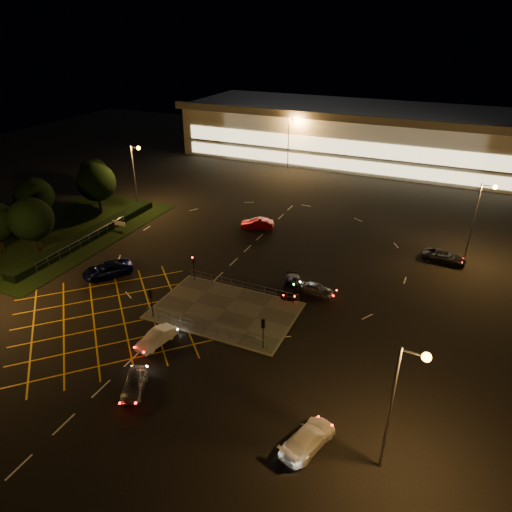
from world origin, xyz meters
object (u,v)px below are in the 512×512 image
at_px(car_circ_red, 257,224).
at_px(car_east_grey, 444,257).
at_px(car_approach_white, 308,438).
at_px(car_near_silver, 134,384).
at_px(car_left_blue, 108,269).
at_px(car_far_dkgrey, 291,286).
at_px(signal_ne, 294,285).
at_px(signal_se, 263,328).
at_px(signal_sw, 151,298).
at_px(signal_nw, 193,263).
at_px(car_queue_white, 156,338).
at_px(car_right_silver, 316,289).

bearing_deg(car_circ_red, car_east_grey, 69.14).
height_order(car_circ_red, car_approach_white, car_circ_red).
bearing_deg(car_approach_white, car_near_silver, 20.19).
distance_m(car_left_blue, car_far_dkgrey, 21.44).
bearing_deg(signal_ne, signal_se, -90.00).
relative_size(signal_sw, car_east_grey, 0.62).
distance_m(signal_nw, car_left_blue, 10.47).
bearing_deg(car_east_grey, car_far_dkgrey, 138.08).
distance_m(car_queue_white, car_right_silver, 17.92).
distance_m(car_queue_white, car_approach_white, 17.08).
distance_m(signal_nw, car_circ_red, 16.52).
relative_size(signal_nw, car_left_blue, 0.55).
distance_m(car_queue_white, car_far_dkgrey, 15.94).
bearing_deg(car_approach_white, car_left_blue, -6.89).
bearing_deg(car_east_grey, car_left_blue, 123.26).
height_order(signal_nw, car_far_dkgrey, signal_nw).
bearing_deg(car_far_dkgrey, car_east_grey, 29.60).
xyz_separation_m(signal_nw, car_near_silver, (4.61, -16.99, -1.68)).
distance_m(car_near_silver, car_east_grey, 39.65).
xyz_separation_m(signal_nw, car_left_blue, (-9.90, -3.02, -1.58)).
relative_size(signal_sw, car_right_silver, 0.85).
distance_m(signal_ne, car_left_blue, 22.16).
distance_m(car_far_dkgrey, car_right_silver, 2.76).
bearing_deg(car_queue_white, car_right_silver, 63.99).
distance_m(signal_se, car_circ_red, 27.04).
relative_size(signal_nw, car_east_grey, 0.62).
xyz_separation_m(car_near_silver, car_left_blue, (-14.51, 13.97, 0.10)).
xyz_separation_m(signal_ne, car_east_grey, (13.67, 16.61, -1.66)).
height_order(signal_se, signal_nw, same).
xyz_separation_m(car_queue_white, car_circ_red, (-2.26, 27.74, 0.09)).
distance_m(signal_se, signal_ne, 7.99).
height_order(signal_nw, signal_ne, same).
relative_size(car_near_silver, car_approach_white, 0.82).
bearing_deg(car_approach_white, signal_se, -32.14).
bearing_deg(car_approach_white, car_queue_white, 0.52).
bearing_deg(car_queue_white, signal_se, 30.75).
relative_size(signal_ne, car_queue_white, 0.77).
bearing_deg(car_approach_white, signal_nw, -22.80).
xyz_separation_m(car_far_dkgrey, car_east_grey, (14.83, 14.17, 0.05)).
xyz_separation_m(signal_ne, car_far_dkgrey, (-1.16, 2.44, -1.70)).
bearing_deg(car_right_silver, car_queue_white, 144.82).
bearing_deg(signal_sw, car_far_dkgrey, -136.12).
xyz_separation_m(signal_se, car_left_blue, (-21.90, 4.97, -1.58)).
relative_size(signal_ne, car_left_blue, 0.55).
bearing_deg(car_near_silver, signal_ne, 41.53).
height_order(signal_nw, car_left_blue, signal_nw).
height_order(signal_ne, car_near_silver, signal_ne).
relative_size(car_far_dkgrey, car_east_grey, 0.90).
bearing_deg(car_approach_white, car_far_dkgrey, -48.49).
xyz_separation_m(signal_ne, car_right_silver, (1.54, 3.01, -1.74)).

